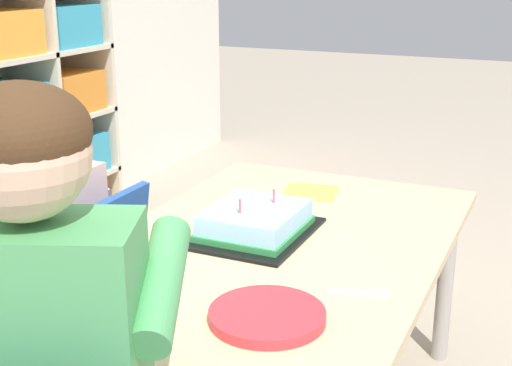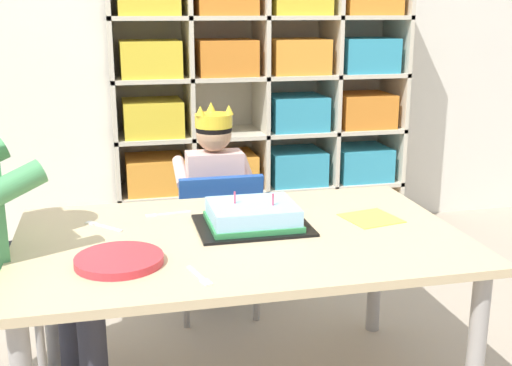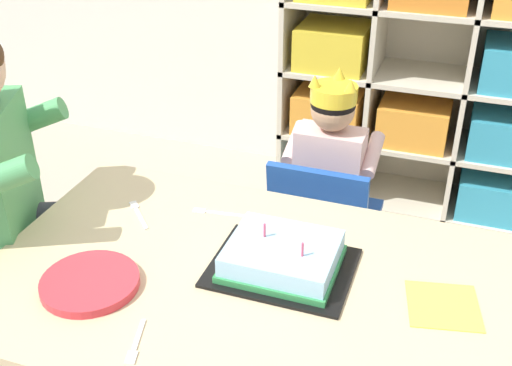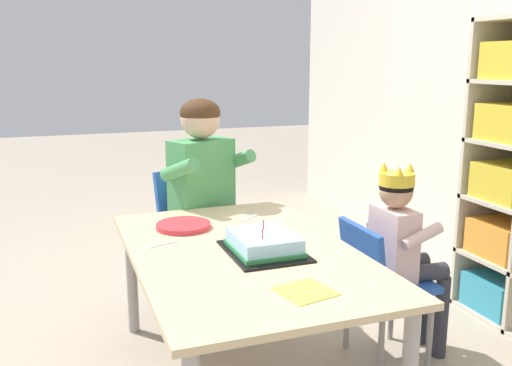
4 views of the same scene
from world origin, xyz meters
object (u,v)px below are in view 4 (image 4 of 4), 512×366
(birthday_cake_on_tray, at_px, (264,244))
(classroom_chair_adult_side, at_px, (196,221))
(classroom_chair_blue, at_px, (379,278))
(adult_helper_seated, at_px, (209,182))
(fork_scattered_mid_table, at_px, (250,218))
(fork_near_child_seat, at_px, (160,245))
(child_with_crown, at_px, (403,239))
(activity_table, at_px, (243,265))
(paper_plate_stack, at_px, (183,226))
(fork_at_table_front_edge, at_px, (282,228))

(birthday_cake_on_tray, bearing_deg, classroom_chair_adult_side, -177.19)
(classroom_chair_blue, bearing_deg, adult_helper_seated, 35.40)
(fork_scattered_mid_table, relative_size, fork_near_child_seat, 0.93)
(child_with_crown, xyz_separation_m, fork_scattered_mid_table, (-0.42, -0.51, 0.03))
(activity_table, height_order, adult_helper_seated, adult_helper_seated)
(activity_table, relative_size, adult_helper_seated, 1.21)
(paper_plate_stack, bearing_deg, fork_at_table_front_edge, 68.38)
(fork_near_child_seat, relative_size, fork_at_table_front_edge, 0.87)
(adult_helper_seated, bearing_deg, fork_at_table_front_edge, -93.42)
(child_with_crown, relative_size, paper_plate_stack, 3.68)
(classroom_chair_adult_side, relative_size, paper_plate_stack, 3.05)
(fork_at_table_front_edge, bearing_deg, classroom_chair_blue, 49.55)
(activity_table, relative_size, classroom_chair_blue, 2.14)
(child_with_crown, bearing_deg, activity_table, 87.77)
(classroom_chair_adult_side, bearing_deg, activity_table, -114.11)
(paper_plate_stack, distance_m, fork_scattered_mid_table, 0.31)
(classroom_chair_blue, bearing_deg, child_with_crown, -89.97)
(activity_table, xyz_separation_m, adult_helper_seated, (-0.69, 0.07, 0.17))
(fork_near_child_seat, bearing_deg, activity_table, -44.87)
(classroom_chair_adult_side, distance_m, fork_scattered_mid_table, 0.44)
(fork_scattered_mid_table, bearing_deg, adult_helper_seated, -114.74)
(activity_table, bearing_deg, classroom_chair_blue, 87.09)
(child_with_crown, bearing_deg, adult_helper_seated, 40.38)
(fork_near_child_seat, xyz_separation_m, fork_at_table_front_edge, (-0.04, 0.51, -0.00))
(classroom_chair_blue, height_order, fork_scattered_mid_table, classroom_chair_blue)
(paper_plate_stack, bearing_deg, birthday_cake_on_tray, 27.66)
(classroom_chair_adult_side, xyz_separation_m, fork_at_table_front_edge, (0.60, 0.22, 0.11))
(fork_at_table_front_edge, bearing_deg, child_with_crown, 56.04)
(activity_table, distance_m, paper_plate_stack, 0.38)
(fork_at_table_front_edge, bearing_deg, fork_near_child_seat, -92.61)
(activity_table, height_order, fork_at_table_front_edge, fork_at_table_front_edge)
(activity_table, height_order, paper_plate_stack, paper_plate_stack)
(birthday_cake_on_tray, xyz_separation_m, paper_plate_stack, (-0.39, -0.21, -0.02))
(fork_near_child_seat, bearing_deg, paper_plate_stack, 39.68)
(classroom_chair_blue, xyz_separation_m, adult_helper_seated, (-0.72, -0.51, 0.29))
(classroom_chair_blue, distance_m, birthday_cake_on_tray, 0.55)
(child_with_crown, distance_m, fork_near_child_seat, 0.97)
(activity_table, relative_size, child_with_crown, 1.53)
(fork_at_table_front_edge, bearing_deg, adult_helper_seated, -167.71)
(activity_table, bearing_deg, adult_helper_seated, 174.56)
(paper_plate_stack, bearing_deg, classroom_chair_adult_side, 159.87)
(classroom_chair_blue, relative_size, classroom_chair_adult_side, 0.86)
(classroom_chair_blue, bearing_deg, activity_table, 87.37)
(fork_near_child_seat, bearing_deg, fork_scattered_mid_table, 12.52)
(child_with_crown, bearing_deg, paper_plate_stack, 65.64)
(classroom_chair_adult_side, distance_m, fork_at_table_front_edge, 0.65)
(child_with_crown, relative_size, adult_helper_seated, 0.79)
(birthday_cake_on_tray, height_order, paper_plate_stack, birthday_cake_on_tray)
(classroom_chair_blue, relative_size, paper_plate_stack, 2.62)
(paper_plate_stack, bearing_deg, child_with_crown, 65.35)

